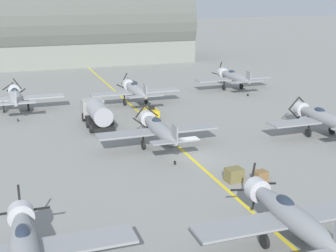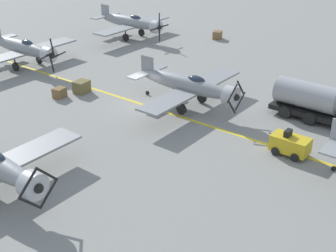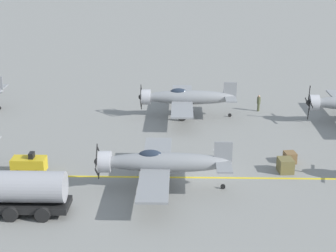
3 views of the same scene
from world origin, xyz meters
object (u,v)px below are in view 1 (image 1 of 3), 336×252
at_px(airplane_far_right, 234,77).
at_px(supply_crate_by_tanker, 234,175).
at_px(airplane_far_center, 136,90).
at_px(airplane_near_left, 24,250).
at_px(airplane_mid_center, 159,129).
at_px(supply_crate_outboard, 260,176).
at_px(airplane_mid_right, 324,118).
at_px(airplane_near_center, 291,217).
at_px(fuel_tanker, 97,113).
at_px(hangar, 93,27).
at_px(tow_tractor, 151,114).
at_px(airplane_far_left, 15,97).

xyz_separation_m(airplane_far_right, supply_crate_by_tanker, (-16.27, -32.20, -1.46)).
xyz_separation_m(airplane_far_center, airplane_near_left, (-16.02, -36.53, -0.00)).
height_order(airplane_far_right, airplane_near_left, airplane_near_left).
xyz_separation_m(airplane_mid_center, supply_crate_by_tanker, (3.25, -9.66, -1.46)).
xyz_separation_m(supply_crate_by_tanker, supply_crate_outboard, (2.01, -0.72, -0.11)).
distance_m(airplane_mid_right, airplane_near_left, 35.07).
distance_m(airplane_mid_right, airplane_near_center, 23.83).
distance_m(airplane_near_center, supply_crate_outboard, 10.16).
relative_size(airplane_far_right, airplane_near_left, 1.00).
distance_m(airplane_mid_center, airplane_far_center, 18.29).
relative_size(airplane_far_right, fuel_tanker, 1.50).
height_order(fuel_tanker, hangar, hangar).
bearing_deg(fuel_tanker, airplane_mid_center, -67.30).
bearing_deg(supply_crate_by_tanker, airplane_near_center, -98.00).
relative_size(airplane_near_left, tow_tractor, 4.62).
relative_size(airplane_far_left, tow_tractor, 4.62).
bearing_deg(airplane_far_center, supply_crate_by_tanker, -90.91).
height_order(airplane_far_center, tow_tractor, airplane_far_center).
relative_size(airplane_far_right, airplane_far_center, 1.00).
bearing_deg(airplane_mid_right, airplane_near_center, -121.50).
bearing_deg(supply_crate_by_tanker, hangar, 88.67).
xyz_separation_m(airplane_mid_right, airplane_near_center, (-15.73, -17.90, 0.00)).
relative_size(airplane_mid_right, airplane_far_left, 1.00).
relative_size(airplane_far_center, airplane_near_left, 1.00).
bearing_deg(hangar, airplane_far_right, -68.46).
height_order(airplane_far_right, airplane_far_center, airplane_far_right).
relative_size(airplane_near_center, airplane_far_right, 1.00).
distance_m(airplane_far_right, fuel_tanker, 26.83).
relative_size(airplane_mid_right, fuel_tanker, 1.50).
distance_m(airplane_mid_center, airplane_near_center, 19.89).
xyz_separation_m(airplane_mid_center, airplane_near_left, (-13.38, -18.43, 0.00)).
height_order(airplane_near_center, airplane_near_left, airplane_near_left).
bearing_deg(hangar, airplane_far_center, -93.05).
distance_m(fuel_tanker, supply_crate_by_tanker, 20.96).
height_order(fuel_tanker, tow_tractor, fuel_tanker).
relative_size(airplane_far_left, supply_crate_by_tanker, 9.03).
distance_m(airplane_mid_center, hangar, 60.11).
distance_m(supply_crate_by_tanker, supply_crate_outboard, 2.14).
relative_size(airplane_far_right, supply_crate_outboard, 11.32).
xyz_separation_m(airplane_mid_right, fuel_tanker, (-21.71, 11.84, -0.50)).
relative_size(airplane_mid_center, fuel_tanker, 1.50).
bearing_deg(airplane_far_left, airplane_mid_center, -54.96).
distance_m(airplane_near_center, airplane_far_center, 37.91).
height_order(airplane_far_center, supply_crate_by_tanker, airplane_far_center).
distance_m(airplane_mid_right, airplane_far_center, 24.95).
bearing_deg(airplane_mid_center, airplane_far_left, 122.87).
xyz_separation_m(airplane_near_center, hangar, (3.04, 79.50, 5.18)).
bearing_deg(fuel_tanker, airplane_near_center, -78.63).
relative_size(airplane_near_center, tow_tractor, 4.62).
distance_m(airplane_far_left, airplane_far_right, 32.38).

